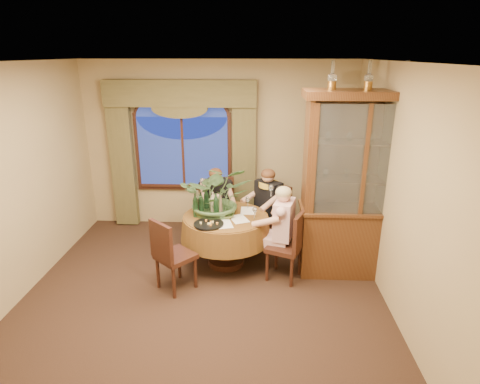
{
  "coord_description": "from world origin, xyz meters",
  "views": [
    {
      "loc": [
        0.66,
        -4.1,
        2.89
      ],
      "look_at": [
        0.42,
        1.04,
        1.1
      ],
      "focal_mm": 30.0,
      "sensor_mm": 36.0,
      "label": 1
    }
  ],
  "objects_px": {
    "chair_back_right": "(271,217)",
    "olive_bowl": "(228,216)",
    "oil_lamp_right": "(406,75)",
    "wine_bottle_5": "(216,205)",
    "wine_bottle_1": "(206,200)",
    "oil_lamp_center": "(369,75)",
    "china_cabinet": "(358,187)",
    "chair_back": "(222,210)",
    "wine_bottle_0": "(198,202)",
    "wine_bottle_3": "(201,204)",
    "centerpiece_plant": "(217,171)",
    "person_pink": "(284,231)",
    "chair_front_left": "(176,254)",
    "stoneware_vase": "(218,204)",
    "person_scarf": "(268,208)",
    "wine_bottle_2": "(213,204)",
    "chair_right": "(284,246)",
    "dining_table": "(226,240)",
    "oil_lamp_left": "(332,75)",
    "wine_bottle_4": "(195,205)",
    "person_back": "(216,205)"
  },
  "relations": [
    {
      "from": "chair_back_right",
      "to": "olive_bowl",
      "type": "bearing_deg",
      "value": 95.34
    },
    {
      "from": "oil_lamp_right",
      "to": "wine_bottle_5",
      "type": "xyz_separation_m",
      "value": [
        -2.3,
        0.09,
        -1.72
      ]
    },
    {
      "from": "wine_bottle_1",
      "to": "oil_lamp_center",
      "type": "bearing_deg",
      "value": -8.44
    },
    {
      "from": "china_cabinet",
      "to": "chair_back",
      "type": "relative_size",
      "value": 2.57
    },
    {
      "from": "wine_bottle_0",
      "to": "wine_bottle_3",
      "type": "relative_size",
      "value": 1.0
    },
    {
      "from": "oil_lamp_center",
      "to": "wine_bottle_5",
      "type": "distance_m",
      "value": 2.54
    },
    {
      "from": "centerpiece_plant",
      "to": "olive_bowl",
      "type": "distance_m",
      "value": 0.64
    },
    {
      "from": "wine_bottle_0",
      "to": "chair_back",
      "type": "bearing_deg",
      "value": 72.12
    },
    {
      "from": "china_cabinet",
      "to": "person_pink",
      "type": "height_order",
      "value": "china_cabinet"
    },
    {
      "from": "oil_lamp_center",
      "to": "chair_front_left",
      "type": "height_order",
      "value": "oil_lamp_center"
    },
    {
      "from": "oil_lamp_center",
      "to": "person_pink",
      "type": "bearing_deg",
      "value": -174.32
    },
    {
      "from": "stoneware_vase",
      "to": "wine_bottle_0",
      "type": "bearing_deg",
      "value": -179.55
    },
    {
      "from": "chair_front_left",
      "to": "person_scarf",
      "type": "xyz_separation_m",
      "value": [
        1.19,
        1.25,
        0.15
      ]
    },
    {
      "from": "chair_front_left",
      "to": "olive_bowl",
      "type": "bearing_deg",
      "value": 84.21
    },
    {
      "from": "oil_lamp_center",
      "to": "wine_bottle_2",
      "type": "distance_m",
      "value": 2.58
    },
    {
      "from": "chair_right",
      "to": "wine_bottle_3",
      "type": "height_order",
      "value": "wine_bottle_3"
    },
    {
      "from": "wine_bottle_2",
      "to": "wine_bottle_3",
      "type": "height_order",
      "value": "same"
    },
    {
      "from": "chair_right",
      "to": "olive_bowl",
      "type": "distance_m",
      "value": 0.86
    },
    {
      "from": "dining_table",
      "to": "wine_bottle_2",
      "type": "height_order",
      "value": "wine_bottle_2"
    },
    {
      "from": "oil_lamp_left",
      "to": "wine_bottle_3",
      "type": "height_order",
      "value": "oil_lamp_left"
    },
    {
      "from": "chair_right",
      "to": "wine_bottle_0",
      "type": "distance_m",
      "value": 1.34
    },
    {
      "from": "chair_right",
      "to": "wine_bottle_4",
      "type": "relative_size",
      "value": 2.91
    },
    {
      "from": "chair_right",
      "to": "wine_bottle_5",
      "type": "xyz_separation_m",
      "value": [
        -0.93,
        0.31,
        0.44
      ]
    },
    {
      "from": "wine_bottle_2",
      "to": "dining_table",
      "type": "bearing_deg",
      "value": -9.17
    },
    {
      "from": "oil_lamp_left",
      "to": "person_scarf",
      "type": "distance_m",
      "value": 2.24
    },
    {
      "from": "oil_lamp_center",
      "to": "centerpiece_plant",
      "type": "bearing_deg",
      "value": 172.75
    },
    {
      "from": "wine_bottle_1",
      "to": "wine_bottle_0",
      "type": "bearing_deg",
      "value": -138.15
    },
    {
      "from": "chair_right",
      "to": "centerpiece_plant",
      "type": "xyz_separation_m",
      "value": [
        -0.92,
        0.46,
        0.89
      ]
    },
    {
      "from": "chair_back_right",
      "to": "wine_bottle_0",
      "type": "bearing_deg",
      "value": 73.91
    },
    {
      "from": "chair_front_left",
      "to": "centerpiece_plant",
      "type": "distance_m",
      "value": 1.26
    },
    {
      "from": "person_scarf",
      "to": "olive_bowl",
      "type": "xyz_separation_m",
      "value": [
        -0.57,
        -0.68,
        0.14
      ]
    },
    {
      "from": "china_cabinet",
      "to": "person_pink",
      "type": "xyz_separation_m",
      "value": [
        -0.95,
        -0.09,
        -0.6
      ]
    },
    {
      "from": "dining_table",
      "to": "centerpiece_plant",
      "type": "bearing_deg",
      "value": 136.93
    },
    {
      "from": "dining_table",
      "to": "wine_bottle_5",
      "type": "distance_m",
      "value": 0.56
    },
    {
      "from": "chair_back_right",
      "to": "wine_bottle_2",
      "type": "xyz_separation_m",
      "value": [
        -0.84,
        -0.6,
        0.44
      ]
    },
    {
      "from": "oil_lamp_left",
      "to": "person_scarf",
      "type": "xyz_separation_m",
      "value": [
        -0.7,
        0.73,
        -2.0
      ]
    },
    {
      "from": "person_scarf",
      "to": "wine_bottle_0",
      "type": "bearing_deg",
      "value": 72.83
    },
    {
      "from": "chair_front_left",
      "to": "person_back",
      "type": "height_order",
      "value": "person_back"
    },
    {
      "from": "wine_bottle_0",
      "to": "chair_back_right",
      "type": "bearing_deg",
      "value": 27.56
    },
    {
      "from": "wine_bottle_1",
      "to": "wine_bottle_3",
      "type": "height_order",
      "value": "same"
    },
    {
      "from": "centerpiece_plant",
      "to": "wine_bottle_4",
      "type": "distance_m",
      "value": 0.56
    },
    {
      "from": "china_cabinet",
      "to": "olive_bowl",
      "type": "height_order",
      "value": "china_cabinet"
    },
    {
      "from": "stoneware_vase",
      "to": "wine_bottle_1",
      "type": "bearing_deg",
      "value": 150.65
    },
    {
      "from": "dining_table",
      "to": "stoneware_vase",
      "type": "bearing_deg",
      "value": 146.05
    },
    {
      "from": "china_cabinet",
      "to": "olive_bowl",
      "type": "relative_size",
      "value": 14.95
    },
    {
      "from": "oil_lamp_right",
      "to": "wine_bottle_1",
      "type": "height_order",
      "value": "oil_lamp_right"
    },
    {
      "from": "olive_bowl",
      "to": "wine_bottle_1",
      "type": "bearing_deg",
      "value": 141.74
    },
    {
      "from": "person_back",
      "to": "person_scarf",
      "type": "height_order",
      "value": "person_scarf"
    },
    {
      "from": "dining_table",
      "to": "oil_lamp_center",
      "type": "xyz_separation_m",
      "value": [
        1.74,
        -0.13,
        2.26
      ]
    },
    {
      "from": "person_scarf",
      "to": "china_cabinet",
      "type": "bearing_deg",
      "value": -167.38
    }
  ]
}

